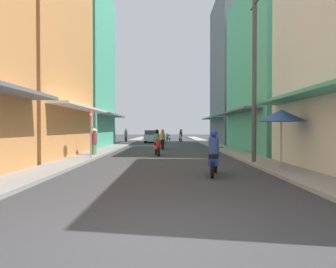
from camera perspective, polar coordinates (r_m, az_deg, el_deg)
ground_plane at (r=27.37m, az=-0.26°, el=-2.40°), size 117.61×117.61×0.00m
sidewalk_left at (r=27.75m, az=-9.58°, el=-2.24°), size 1.54×61.46×0.12m
sidewalk_right at (r=27.72m, az=9.07°, el=-2.24°), size 1.54×61.46×0.12m
building_left_mid at (r=19.68m, az=-26.20°, el=15.79°), size 7.05×8.86×13.37m
building_left_far at (r=28.22m, az=-17.66°, el=11.90°), size 7.05×8.38×13.98m
building_right_mid at (r=23.21m, az=20.95°, el=11.18°), size 7.05×10.95×11.51m
building_right_far at (r=34.09m, az=14.07°, el=11.44°), size 7.05×9.74×15.65m
motorbike_red at (r=18.37m, az=-2.15°, el=-1.86°), size 0.58×1.80×1.58m
motorbike_black at (r=23.99m, az=-1.09°, el=-1.19°), size 0.55×1.81×1.58m
motorbike_blue at (r=10.58m, az=8.59°, el=-3.97°), size 0.66×1.78×1.58m
motorbike_green at (r=41.32m, az=-0.05°, el=-0.56°), size 0.68×1.77×0.96m
motorbike_white at (r=37.94m, az=2.31°, el=-0.39°), size 0.62×1.79×1.58m
parked_car at (r=35.63m, az=-3.17°, el=-0.43°), size 1.90×4.16×1.45m
pedestrian_crossing at (r=35.75m, az=-8.05°, el=-0.32°), size 0.34×0.34×1.62m
pedestrian_far at (r=18.07m, az=-13.86°, el=-1.18°), size 0.44×0.44×1.67m
vendor_umbrella at (r=12.34m, az=20.49°, el=3.26°), size 1.83×1.83×2.35m
utility_pole at (r=14.37m, az=15.88°, el=10.39°), size 0.20×1.20×7.79m
street_sign_no_entry at (r=15.92m, az=-14.44°, el=1.32°), size 0.07×0.60×2.65m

